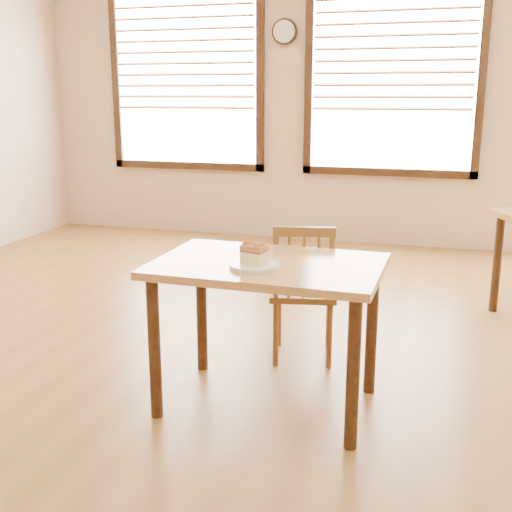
{
  "coord_description": "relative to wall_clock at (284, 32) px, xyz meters",
  "views": [
    {
      "loc": [
        0.9,
        -2.7,
        1.55
      ],
      "look_at": [
        0.05,
        0.11,
        0.8
      ],
      "focal_mm": 45.0,
      "sensor_mm": 36.0,
      "label": 1
    }
  ],
  "objects": [
    {
      "name": "window_left",
      "position": [
        -1.1,
        0.01,
        -0.34
      ],
      "size": [
        1.76,
        0.1,
        1.96
      ],
      "color": "white",
      "rests_on": "room_shell"
    },
    {
      "name": "window_right",
      "position": [
        1.1,
        0.01,
        -0.34
      ],
      "size": [
        1.76,
        0.1,
        1.96
      ],
      "color": "white",
      "rests_on": "room_shell"
    },
    {
      "name": "cake_slice",
      "position": [
        0.85,
        -3.88,
        -1.33
      ],
      "size": [
        0.13,
        0.11,
        0.11
      ],
      "rotation": [
        0.0,
        0.0,
        -0.26
      ],
      "color": "#FFDE90",
      "rests_on": "plate"
    },
    {
      "name": "room_shell",
      "position": [
        0.8,
        -3.96,
        -0.32
      ],
      "size": [
        8.0,
        8.0,
        8.0
      ],
      "color": "beige",
      "rests_on": "ground"
    },
    {
      "name": "cafe_table_main",
      "position": [
        0.89,
        -3.76,
        -1.51
      ],
      "size": [
        1.11,
        0.75,
        0.75
      ],
      "rotation": [
        0.0,
        0.0,
        -0.02
      ],
      "color": "tan",
      "rests_on": "ground"
    },
    {
      "name": "cafe_chair_main",
      "position": [
        0.94,
        -3.15,
        -1.72
      ],
      "size": [
        0.45,
        0.45,
        0.84
      ],
      "rotation": [
        0.0,
        0.0,
        3.34
      ],
      "color": "brown",
      "rests_on": "ground"
    },
    {
      "name": "plate",
      "position": [
        0.85,
        -3.88,
        -1.39
      ],
      "size": [
        0.23,
        0.23,
        0.02
      ],
      "color": "white",
      "rests_on": "cafe_table_main"
    },
    {
      "name": "wall_clock",
      "position": [
        0.0,
        0.0,
        0.0
      ],
      "size": [
        0.26,
        0.05,
        0.26
      ],
      "color": "black",
      "rests_on": "room_shell"
    },
    {
      "name": "ground",
      "position": [
        0.8,
        -3.96,
        -2.15
      ],
      "size": [
        8.0,
        8.0,
        0.0
      ],
      "primitive_type": "plane",
      "color": "brown"
    }
  ]
}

